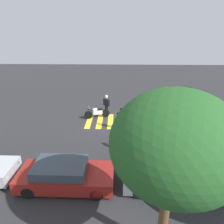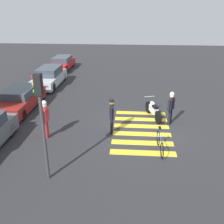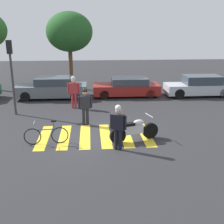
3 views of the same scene
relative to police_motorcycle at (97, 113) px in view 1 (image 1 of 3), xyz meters
The scene contains 11 objects.
ground_plane 1.83m from the police_motorcycle, 157.28° to the left, with size 60.00×60.00×0.00m, color #2B2B2D.
police_motorcycle is the anchor object (origin of this frame).
leaning_bicycle 3.65m from the police_motorcycle, behind, with size 1.80×0.46×1.01m.
officer_on_foot 1.28m from the police_motorcycle, 132.61° to the right, with size 0.61×0.41×1.82m.
officer_by_motorcycle 3.07m from the police_motorcycle, 133.35° to the left, with size 0.69×0.24×1.85m.
pedestrian_bystander 6.01m from the police_motorcycle, 117.78° to the left, with size 0.71×0.25×1.91m.
crosswalk_stripes 1.83m from the police_motorcycle, 157.28° to the left, with size 4.95×2.90×0.01m.
car_grey_coupe 9.05m from the police_motorcycle, 118.68° to the left, with size 4.71×1.93×1.42m.
car_maroon_wagon 8.12m from the police_motorcycle, 84.80° to the left, with size 4.57×1.88×1.30m.
traffic_light_pole 7.65m from the police_motorcycle, 144.23° to the left, with size 0.25×0.33×4.00m.
street_tree_mid 12.11m from the police_motorcycle, 106.48° to the left, with size 3.47×3.47×5.78m.
Camera 1 is at (-0.11, 14.74, 7.04)m, focal length 30.96 mm.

